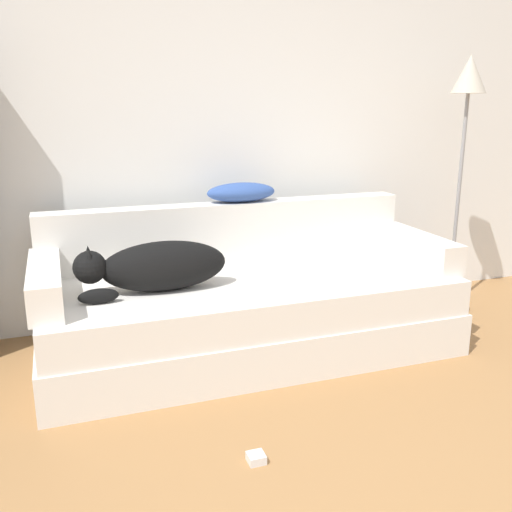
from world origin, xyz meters
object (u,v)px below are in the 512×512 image
at_px(couch, 250,316).
at_px(throw_pillow, 241,192).
at_px(laptop, 273,276).
at_px(power_adapter, 256,458).
at_px(floor_lamp, 466,117).
at_px(dog, 155,267).

distance_m(couch, throw_pillow, 0.75).
bearing_deg(laptop, throw_pillow, 100.18).
relative_size(couch, power_adapter, 33.59).
relative_size(floor_lamp, power_adapter, 24.53).
bearing_deg(laptop, power_adapter, -108.74).
relative_size(dog, power_adapter, 11.42).
bearing_deg(laptop, floor_lamp, 15.85).
bearing_deg(dog, floor_lamp, 7.22).
relative_size(dog, floor_lamp, 0.47).
bearing_deg(power_adapter, couch, 72.32).
bearing_deg(power_adapter, dog, 102.50).
height_order(couch, floor_lamp, floor_lamp).
bearing_deg(power_adapter, floor_lamp, 33.32).
bearing_deg(couch, dog, -174.92).
height_order(dog, laptop, dog).
xyz_separation_m(couch, laptop, (0.12, -0.04, 0.23)).
bearing_deg(power_adapter, laptop, 65.47).
height_order(couch, power_adapter, couch).
height_order(dog, power_adapter, dog).
relative_size(couch, floor_lamp, 1.37).
xyz_separation_m(dog, laptop, (0.64, 0.01, -0.12)).
xyz_separation_m(couch, floor_lamp, (1.50, 0.21, 1.05)).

